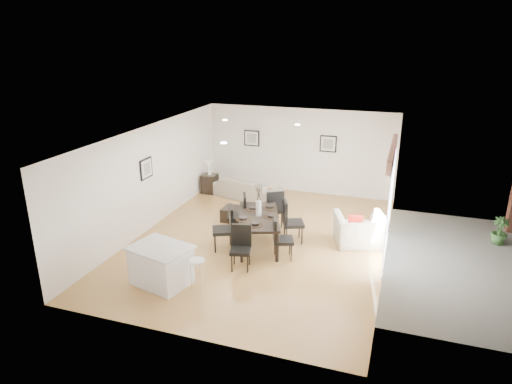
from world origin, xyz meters
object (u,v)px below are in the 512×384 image
(dining_chair_wnear, at_px, (226,226))
(dining_chair_foot, at_px, (274,207))
(armchair, at_px, (360,230))
(side_table, at_px, (210,184))
(sofa, at_px, (248,189))
(kitchen_island, at_px, (161,265))
(dining_chair_efar, at_px, (290,219))
(coffee_table, at_px, (239,215))
(dining_chair_wfar, at_px, (240,212))
(dining_chair_enear, at_px, (279,236))
(dining_table, at_px, (259,219))
(bar_stool, at_px, (197,264))
(dining_chair_head, at_px, (241,244))

(dining_chair_wnear, distance_m, dining_chair_foot, 1.73)
(armchair, distance_m, dining_chair_wnear, 3.22)
(side_table, bearing_deg, sofa, -4.36)
(side_table, distance_m, kitchen_island, 5.67)
(dining_chair_wnear, relative_size, dining_chair_foot, 1.03)
(dining_chair_efar, xyz_separation_m, coffee_table, (-1.62, 0.81, -0.42))
(dining_chair_wnear, distance_m, dining_chair_wfar, 0.92)
(dining_chair_enear, height_order, dining_chair_efar, dining_chair_efar)
(dining_chair_enear, xyz_separation_m, side_table, (-3.37, 3.66, -0.25))
(kitchen_island, bearing_deg, coffee_table, 98.51)
(dining_table, bearing_deg, dining_chair_foot, 68.02)
(dining_chair_foot, distance_m, side_table, 3.42)
(bar_stool, bearing_deg, dining_chair_wfar, 93.08)
(coffee_table, xyz_separation_m, bar_stool, (0.46, -3.57, 0.39))
(dining_chair_enear, bearing_deg, armchair, -72.14)
(dining_chair_efar, height_order, bar_stool, dining_chair_efar)
(dining_chair_wnear, distance_m, side_table, 4.15)
(dining_chair_wnear, height_order, bar_stool, dining_chair_wnear)
(dining_chair_enear, bearing_deg, dining_chair_wnear, 66.32)
(armchair, relative_size, dining_chair_efar, 1.08)
(coffee_table, bearing_deg, dining_chair_foot, -2.97)
(dining_table, xyz_separation_m, dining_chair_efar, (0.66, 0.43, -0.09))
(armchair, distance_m, dining_chair_foot, 2.30)
(armchair, relative_size, dining_table, 0.57)
(dining_table, height_order, dining_chair_wnear, dining_chair_wnear)
(dining_chair_enear, height_order, dining_chair_foot, dining_chair_foot)
(armchair, bearing_deg, dining_chair_foot, -28.17)
(kitchen_island, bearing_deg, armchair, 55.16)
(kitchen_island, relative_size, bar_stool, 2.04)
(dining_chair_head, xyz_separation_m, side_table, (-2.69, 4.32, -0.24))
(dining_table, distance_m, dining_chair_efar, 0.79)
(dining_chair_head, relative_size, coffee_table, 1.04)
(dining_chair_head, xyz_separation_m, kitchen_island, (-1.30, -1.17, -0.12))
(dining_chair_wfar, distance_m, kitchen_island, 2.91)
(dining_chair_efar, bearing_deg, dining_table, 99.90)
(sofa, bearing_deg, dining_table, 128.94)
(dining_chair_wnear, height_order, coffee_table, dining_chair_wnear)
(kitchen_island, bearing_deg, dining_chair_efar, 68.60)
(sofa, relative_size, coffee_table, 2.30)
(dining_chair_foot, distance_m, kitchen_island, 3.75)
(coffee_table, xyz_separation_m, side_table, (-1.74, 1.93, 0.12))
(dining_chair_head, distance_m, bar_stool, 1.27)
(kitchen_island, bearing_deg, dining_chair_foot, 82.85)
(dining_chair_wfar, bearing_deg, side_table, -165.01)
(dining_chair_wnear, xyz_separation_m, dining_chair_wfar, (0.00, 0.92, -0.01))
(sofa, distance_m, coffee_table, 1.87)
(dining_chair_enear, relative_size, kitchen_island, 0.73)
(coffee_table, bearing_deg, sofa, 104.10)
(dining_chair_head, distance_m, kitchen_island, 1.76)
(dining_chair_efar, distance_m, dining_chair_foot, 0.95)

